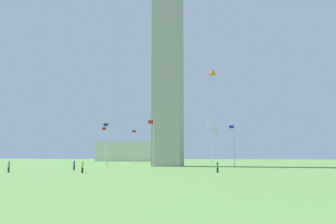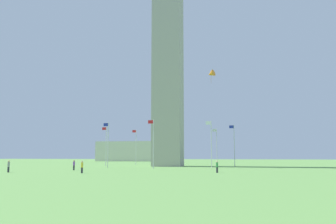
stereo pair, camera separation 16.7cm
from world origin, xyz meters
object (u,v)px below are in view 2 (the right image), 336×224
at_px(person_green_shirt, 217,167).
at_px(distant_building, 129,151).
at_px(flagpole_ne, 108,143).
at_px(flagpole_s, 234,144).
at_px(person_gray_shirt, 9,166).
at_px(kite_orange_delta, 211,74).
at_px(flagpole_nw, 136,146).
at_px(flagpole_e, 153,142).
at_px(flagpole_sw, 217,145).
at_px(flagpole_w, 178,146).
at_px(flagpole_se, 211,142).
at_px(flagpole_n, 106,144).
at_px(obelisk_monument, 168,40).
at_px(person_purple_shirt, 74,165).
at_px(person_yellow_shirt, 82,167).

bearing_deg(person_green_shirt, distant_building, 24.86).
distance_m(flagpole_ne, flagpole_s, 27.80).
height_order(person_gray_shirt, kite_orange_delta, kite_orange_delta).
height_order(flagpole_nw, person_gray_shirt, flagpole_nw).
bearing_deg(flagpole_ne, person_green_shirt, 143.39).
height_order(flagpole_e, flagpole_sw, same).
xyz_separation_m(flagpole_e, flagpole_sw, (-10.64, -25.68, 0.00)).
distance_m(flagpole_s, flagpole_w, 21.28).
xyz_separation_m(flagpole_se, flagpole_nw, (21.28, -21.28, 0.00)).
bearing_deg(person_green_shirt, flagpole_n, 45.16).
bearing_deg(obelisk_monument, flagpole_n, 0.00).
relative_size(flagpole_e, flagpole_se, 1.00).
bearing_deg(flagpole_nw, kite_orange_delta, 141.70).
bearing_deg(flagpole_w, flagpole_se, 112.50).
relative_size(flagpole_n, person_green_shirt, 5.36).
bearing_deg(person_green_shirt, person_purple_shirt, 80.66).
xyz_separation_m(flagpole_ne, flagpole_w, (-10.64, -25.68, 0.00)).
distance_m(flagpole_se, person_gray_shirt, 36.32).
height_order(obelisk_monument, kite_orange_delta, obelisk_monument).
bearing_deg(flagpole_w, flagpole_e, 90.00).
bearing_deg(flagpole_ne, distant_building, -76.33).
relative_size(kite_orange_delta, distant_building, 0.12).
bearing_deg(flagpole_w, person_gray_shirt, 69.33).
xyz_separation_m(flagpole_w, person_yellow_shirt, (6.32, 47.67, -4.18)).
distance_m(flagpole_ne, person_green_shirt, 29.21).
relative_size(flagpole_s, person_gray_shirt, 5.21).
bearing_deg(flagpole_n, person_green_shirt, 134.73).
distance_m(flagpole_ne, distant_building, 75.04).
bearing_deg(kite_orange_delta, person_yellow_shirt, 57.58).
bearing_deg(person_green_shirt, flagpole_ne, 53.82).
distance_m(person_gray_shirt, distant_building, 95.49).
relative_size(flagpole_ne, flagpole_se, 1.00).
distance_m(obelisk_monument, flagpole_se, 28.91).
bearing_deg(flagpole_nw, flagpole_ne, 90.00).
bearing_deg(flagpole_w, person_yellow_shirt, 82.44).
height_order(flagpole_sw, person_green_shirt, flagpole_sw).
relative_size(obelisk_monument, person_yellow_shirt, 34.13).
xyz_separation_m(flagpole_w, distant_building, (28.38, -47.22, -1.02)).
relative_size(flagpole_se, person_yellow_shirt, 5.33).
bearing_deg(flagpole_e, person_yellow_shirt, 70.21).
height_order(person_green_shirt, person_purple_shirt, person_green_shirt).
height_order(flagpole_ne, flagpole_sw, same).
relative_size(obelisk_monument, flagpole_nw, 6.41).
xyz_separation_m(person_gray_shirt, person_purple_shirt, (-6.18, -8.93, -0.05)).
bearing_deg(person_gray_shirt, kite_orange_delta, -20.61).
bearing_deg(flagpole_e, person_purple_shirt, 36.20).
xyz_separation_m(obelisk_monument, flagpole_ne, (10.69, 10.64, -24.71)).
bearing_deg(kite_orange_delta, flagpole_ne, 12.15).
relative_size(flagpole_s, person_purple_shirt, 5.50).
bearing_deg(obelisk_monument, flagpole_e, 89.80).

